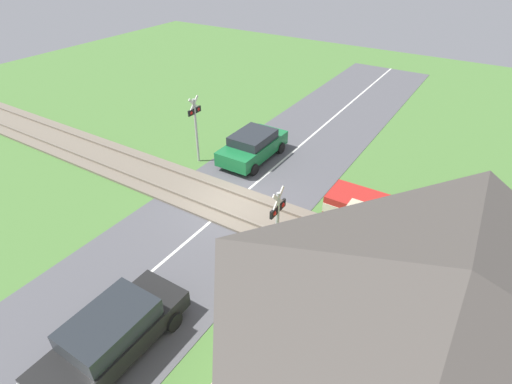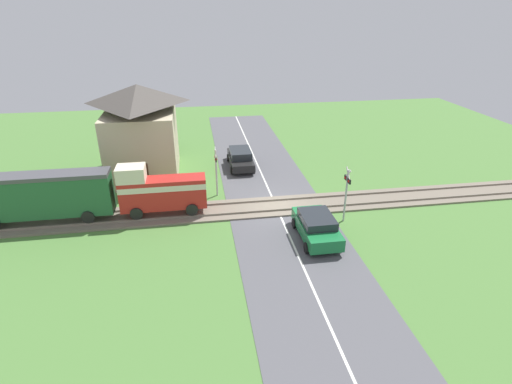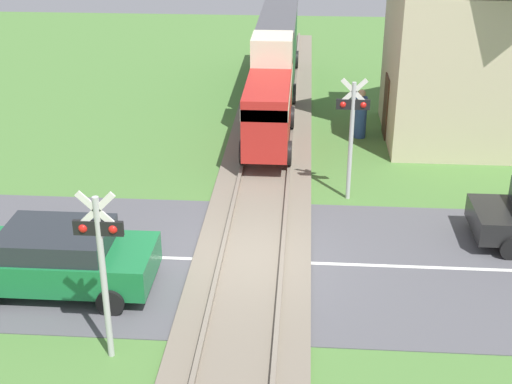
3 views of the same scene
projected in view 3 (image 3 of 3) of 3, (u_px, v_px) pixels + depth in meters
ground_plane at (252, 262)px, 16.93m from camera, size 60.00×60.00×0.00m
road_surface at (252, 261)px, 16.92m from camera, size 48.00×6.40×0.02m
track_bed at (252, 259)px, 16.90m from camera, size 2.80×48.00×0.24m
train at (276, 61)px, 26.62m from camera, size 1.58×13.75×3.18m
car_near_crossing at (59, 257)px, 15.56m from camera, size 4.18×2.05×1.47m
crossing_signal_west_approach at (101, 255)px, 12.79m from camera, size 0.90×0.18×3.49m
crossing_signal_east_approach at (352, 124)px, 19.20m from camera, size 0.90×0.18×3.49m
station_building at (497, 40)px, 23.12m from camera, size 7.31×5.37×6.93m
pedestrian_by_station at (361, 116)px, 24.29m from camera, size 0.42×0.42×1.69m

